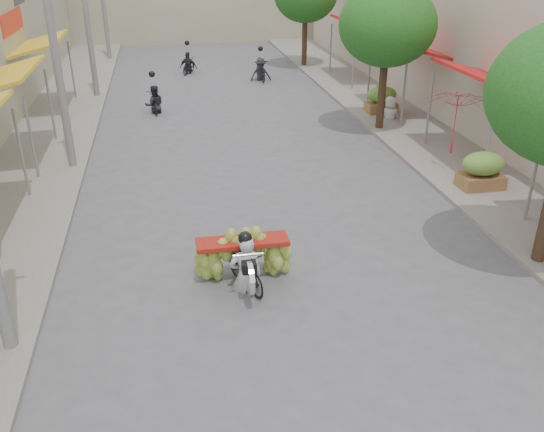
{
  "coord_description": "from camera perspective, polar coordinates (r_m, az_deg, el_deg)",
  "views": [
    {
      "loc": [
        -2.42,
        -5.74,
        6.52
      ],
      "look_at": [
        -0.34,
        5.25,
        1.1
      ],
      "focal_mm": 38.0,
      "sensor_mm": 36.0,
      "label": 1
    }
  ],
  "objects": [
    {
      "name": "market_umbrella",
      "position": [
        17.74,
        18.19,
        11.65
      ],
      "size": [
        2.67,
        2.67,
        1.89
      ],
      "rotation": [
        0.0,
        0.0,
        0.35
      ],
      "color": "#A71626",
      "rests_on": "ground"
    },
    {
      "name": "utility_pole_far",
      "position": [
        27.02,
        -18.05,
        19.4
      ],
      "size": [
        0.6,
        0.24,
        8.0
      ],
      "color": "slate",
      "rests_on": "ground"
    },
    {
      "name": "banana_motorbike",
      "position": [
        11.73,
        -2.78,
        -3.63
      ],
      "size": [
        2.2,
        1.78,
        2.25
      ],
      "color": "black",
      "rests_on": "ground"
    },
    {
      "name": "sidewalk_right",
      "position": [
        23.68,
        13.37,
        9.33
      ],
      "size": [
        4.0,
        60.0,
        0.12
      ],
      "primitive_type": "cube",
      "color": "gray",
      "rests_on": "ground"
    },
    {
      "name": "bg_motorbike_c",
      "position": [
        31.73,
        -8.33,
        15.26
      ],
      "size": [
        1.11,
        1.57,
        1.95
      ],
      "color": "black",
      "rests_on": "ground"
    },
    {
      "name": "utility_pole_mid",
      "position": [
        18.16,
        -20.93,
        16.37
      ],
      "size": [
        0.6,
        0.24,
        8.0
      ],
      "color": "slate",
      "rests_on": "ground"
    },
    {
      "name": "pedestrian",
      "position": [
        23.25,
        11.74,
        11.51
      ],
      "size": [
        0.86,
        0.55,
        1.69
      ],
      "rotation": [
        0.0,
        0.0,
        3.08
      ],
      "color": "silver",
      "rests_on": "ground"
    },
    {
      "name": "sidewalk_left",
      "position": [
        22.2,
        -22.28,
        7.0
      ],
      "size": [
        4.0,
        60.0,
        0.12
      ],
      "primitive_type": "cube",
      "color": "gray",
      "rests_on": "ground"
    },
    {
      "name": "street_tree_mid",
      "position": [
        21.41,
        11.38,
        18.04
      ],
      "size": [
        3.4,
        3.4,
        5.25
      ],
      "color": "#3A2719",
      "rests_on": "ground"
    },
    {
      "name": "bg_motorbike_a",
      "position": [
        24.46,
        -11.65,
        11.77
      ],
      "size": [
        0.83,
        1.47,
        1.95
      ],
      "color": "black",
      "rests_on": "ground"
    },
    {
      "name": "bg_motorbike_b",
      "position": [
        29.74,
        -1.14,
        14.81
      ],
      "size": [
        1.08,
        1.91,
        1.95
      ],
      "color": "black",
      "rests_on": "ground"
    },
    {
      "name": "produce_crate_mid",
      "position": [
        17.23,
        20.15,
        4.53
      ],
      "size": [
        1.2,
        0.88,
        1.16
      ],
      "color": "brown",
      "rests_on": "ground"
    },
    {
      "name": "produce_crate_far",
      "position": [
        24.1,
        10.81,
        11.46
      ],
      "size": [
        1.2,
        0.88,
        1.16
      ],
      "color": "brown",
      "rests_on": "ground"
    }
  ]
}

